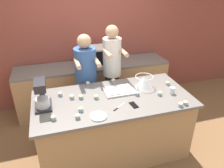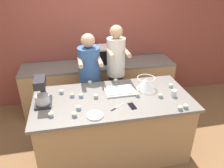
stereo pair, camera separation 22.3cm
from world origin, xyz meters
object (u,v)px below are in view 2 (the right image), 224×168
(mixing_bowl, at_px, (146,83))
(cell_phone, at_px, (132,106))
(person_left, at_px, (90,80))
(cupcake_10, at_px, (161,95))
(cupcake_11, at_px, (61,92))
(cupcake_3, at_px, (180,108))
(cupcake_9, at_px, (186,106))
(cupcake_12, at_px, (96,96))
(knife, at_px, (116,108))
(cupcake_2, at_px, (79,108))
(cupcake_5, at_px, (51,115))
(stand_mixer, at_px, (42,93))
(person_right, at_px, (116,74))
(cupcake_13, at_px, (90,83))
(cupcake_0, at_px, (72,95))
(cupcake_8, at_px, (74,115))
(cupcake_4, at_px, (116,81))
(cupcake_1, at_px, (81,95))
(microwave_oven, at_px, (102,55))
(cupcake_7, at_px, (171,85))
(drinking_glass, at_px, (174,93))
(small_plate, at_px, (95,115))
(baking_tray, at_px, (120,91))
(cupcake_6, at_px, (137,95))

(mixing_bowl, bearing_deg, cell_phone, -127.27)
(person_left, xyz_separation_m, cupcake_10, (0.85, -0.84, 0.10))
(cupcake_10, bearing_deg, cupcake_11, 164.19)
(cupcake_3, height_order, cupcake_11, same)
(cupcake_9, bearing_deg, cupcake_12, 156.19)
(knife, relative_size, cupcake_11, 3.20)
(cupcake_2, height_order, cupcake_5, same)
(stand_mixer, distance_m, knife, 0.94)
(cupcake_11, bearing_deg, cupcake_2, -64.92)
(person_right, distance_m, cupcake_12, 0.81)
(cupcake_9, relative_size, cupcake_13, 1.00)
(person_right, height_order, stand_mixer, person_right)
(cell_phone, height_order, cupcake_9, cupcake_9)
(cupcake_0, distance_m, cupcake_10, 1.18)
(cupcake_8, bearing_deg, cupcake_4, 49.27)
(cupcake_10, bearing_deg, cupcake_1, 168.46)
(microwave_oven, xyz_separation_m, cupcake_2, (-0.52, -1.47, -0.10))
(person_right, height_order, cupcake_8, person_right)
(stand_mixer, xyz_separation_m, cupcake_11, (0.22, 0.21, -0.13))
(cupcake_7, bearing_deg, drinking_glass, -106.56)
(person_right, xyz_separation_m, mixing_bowl, (0.31, -0.55, 0.09))
(cupcake_12, height_order, cupcake_13, same)
(microwave_oven, height_order, cupcake_2, microwave_oven)
(drinking_glass, relative_size, cupcake_12, 1.57)
(cupcake_2, relative_size, cupcake_4, 1.00)
(stand_mixer, bearing_deg, small_plate, -33.33)
(baking_tray, relative_size, cell_phone, 2.75)
(cupcake_12, bearing_deg, drinking_glass, -8.77)
(stand_mixer, bearing_deg, cupcake_3, -16.28)
(cupcake_1, bearing_deg, drinking_glass, -10.06)
(cupcake_6, height_order, cupcake_9, same)
(person_left, bearing_deg, cupcake_5, -119.15)
(cupcake_1, relative_size, cupcake_6, 1.00)
(microwave_oven, distance_m, cupcake_3, 1.86)
(cupcake_5, xyz_separation_m, cupcake_12, (0.56, 0.31, 0.00))
(person_left, distance_m, cupcake_10, 1.20)
(baking_tray, distance_m, microwave_oven, 1.16)
(cupcake_5, bearing_deg, person_left, 60.85)
(cupcake_2, distance_m, cupcake_8, 0.14)
(person_left, height_order, cupcake_3, person_left)
(small_plate, distance_m, cupcake_5, 0.51)
(drinking_glass, bearing_deg, cupcake_4, 140.43)
(baking_tray, distance_m, cupcake_10, 0.55)
(cupcake_12, bearing_deg, cupcake_0, 163.30)
(cupcake_7, bearing_deg, cupcake_4, 157.29)
(stand_mixer, bearing_deg, cell_phone, -14.68)
(cell_phone, bearing_deg, cupcake_5, -178.60)
(knife, bearing_deg, mixing_bowl, 38.70)
(drinking_glass, relative_size, cupcake_2, 1.57)
(cupcake_1, bearing_deg, cupcake_2, -99.68)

